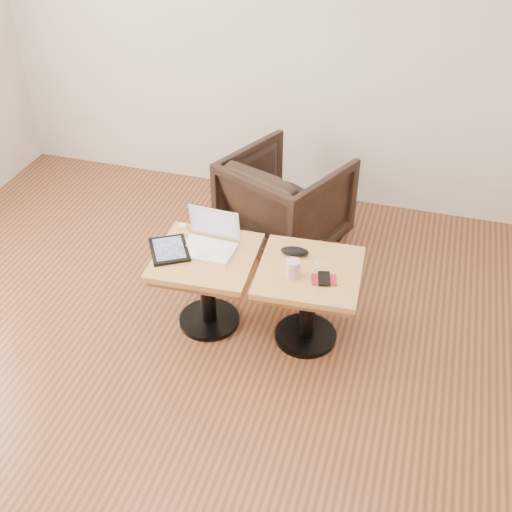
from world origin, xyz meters
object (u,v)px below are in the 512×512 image
(side_table_left, at_px, (207,272))
(armchair, at_px, (285,201))
(laptop, at_px, (210,241))
(striped_cup, at_px, (293,269))
(side_table_right, at_px, (309,287))

(side_table_left, xyz_separation_m, armchair, (0.22, 0.94, -0.05))
(laptop, distance_m, armchair, 0.92)
(striped_cup, xyz_separation_m, armchair, (-0.29, 0.99, -0.22))
(side_table_left, bearing_deg, striped_cup, -8.90)
(laptop, height_order, striped_cup, laptop)
(striped_cup, height_order, armchair, armchair)
(side_table_left, distance_m, striped_cup, 0.54)
(side_table_left, distance_m, laptop, 0.18)
(side_table_right, xyz_separation_m, striped_cup, (-0.08, -0.08, 0.17))
(laptop, bearing_deg, armchair, 79.18)
(side_table_left, xyz_separation_m, side_table_right, (0.58, 0.03, 0.00))
(laptop, bearing_deg, striped_cup, -10.37)
(side_table_left, relative_size, armchair, 0.80)
(laptop, xyz_separation_m, armchair, (0.22, 0.87, -0.22))
(side_table_left, height_order, armchair, armchair)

